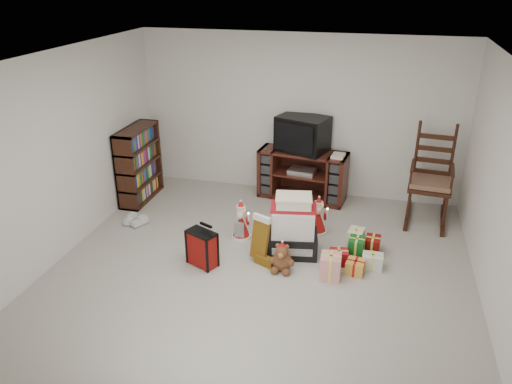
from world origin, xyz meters
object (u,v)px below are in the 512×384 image
at_px(rocking_chair, 429,186).
at_px(teddy_bear, 282,259).
at_px(santa_figurine, 318,219).
at_px(mrs_claus_figurine, 241,224).
at_px(gift_cluster, 354,254).
at_px(tv_stand, 302,175).
at_px(gift_pile, 293,229).
at_px(crt_television, 303,134).
at_px(sneaker_pair, 135,221).
at_px(bookshelf, 139,165).
at_px(red_suitcase, 202,248).

relative_size(rocking_chair, teddy_bear, 4.04).
bearing_deg(santa_figurine, mrs_claus_figurine, -157.97).
distance_m(teddy_bear, gift_cluster, 0.92).
bearing_deg(tv_stand, gift_pile, -77.92).
height_order(rocking_chair, crt_television, rocking_chair).
relative_size(teddy_bear, mrs_claus_figurine, 0.65).
height_order(tv_stand, crt_television, crt_television).
height_order(tv_stand, rocking_chair, rocking_chair).
distance_m(rocking_chair, gift_cluster, 1.80).
distance_m(mrs_claus_figurine, sneaker_pair, 1.58).
relative_size(gift_pile, gift_cluster, 0.79).
bearing_deg(tv_stand, mrs_claus_figurine, -104.71).
xyz_separation_m(tv_stand, rocking_chair, (1.86, -0.24, 0.10)).
bearing_deg(santa_figurine, bookshelf, 171.39).
distance_m(red_suitcase, teddy_bear, 0.98).
bearing_deg(crt_television, mrs_claus_figurine, -91.30).
bearing_deg(tv_stand, santa_figurine, -63.01).
bearing_deg(bookshelf, teddy_bear, -30.03).
height_order(bookshelf, red_suitcase, bookshelf).
height_order(teddy_bear, sneaker_pair, teddy_bear).
xyz_separation_m(tv_stand, crt_television, (-0.03, 0.04, 0.65)).
xyz_separation_m(rocking_chair, teddy_bear, (-1.75, -1.90, -0.34)).
height_order(teddy_bear, crt_television, crt_television).
height_order(santa_figurine, gift_cluster, santa_figurine).
distance_m(tv_stand, crt_television, 0.66).
bearing_deg(gift_pile, teddy_bear, -106.01).
height_order(gift_pile, crt_television, crt_television).
distance_m(mrs_claus_figurine, crt_television, 1.82).
height_order(bookshelf, teddy_bear, bookshelf).
height_order(tv_stand, bookshelf, bookshelf).
bearing_deg(santa_figurine, tv_stand, 110.35).
bearing_deg(rocking_chair, sneaker_pair, -157.58).
bearing_deg(gift_cluster, rocking_chair, 58.58).
relative_size(gift_pile, mrs_claus_figurine, 1.43).
distance_m(sneaker_pair, crt_television, 2.80).
xyz_separation_m(gift_pile, mrs_claus_figurine, (-0.74, 0.22, -0.13)).
distance_m(red_suitcase, santa_figurine, 1.72).
height_order(santa_figurine, sneaker_pair, santa_figurine).
bearing_deg(sneaker_pair, teddy_bear, -3.98).
bearing_deg(rocking_chair, red_suitcase, -138.20).
bearing_deg(rocking_chair, gift_pile, -134.15).
bearing_deg(teddy_bear, red_suitcase, -172.65).
bearing_deg(crt_television, santa_figurine, -50.32).
height_order(bookshelf, santa_figurine, bookshelf).
relative_size(rocking_chair, red_suitcase, 2.68).
bearing_deg(mrs_claus_figurine, santa_figurine, 22.03).
xyz_separation_m(red_suitcase, crt_television, (0.82, 2.30, 0.81)).
bearing_deg(teddy_bear, bookshelf, 149.97).
bearing_deg(bookshelf, red_suitcase, -45.16).
bearing_deg(sneaker_pair, gift_cluster, 7.34).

